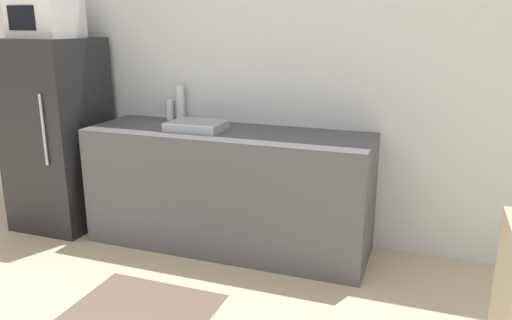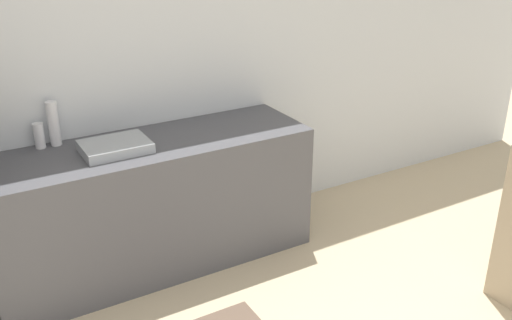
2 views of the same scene
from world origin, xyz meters
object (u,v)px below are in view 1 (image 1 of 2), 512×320
Objects in this scene: bottle_tall at (180,103)px; bottle_short at (170,110)px; microwave at (46,18)px; refrigerator at (58,134)px.

bottle_tall reaches higher than bottle_short.
microwave is 2.78× the size of bottle_short.
refrigerator is 0.93m from bottle_short.
bottle_short is at bearing -177.89° from bottle_tall.
refrigerator reaches higher than bottle_tall.
microwave reaches higher than bottle_short.
bottle_tall is 0.11m from bottle_short.
bottle_tall is (0.94, 0.32, -0.64)m from microwave.
microwave is at bearing -161.44° from bottle_tall.
refrigerator is 5.38× the size of bottle_tall.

